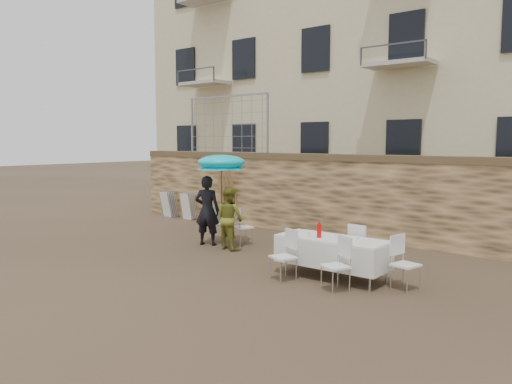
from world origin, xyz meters
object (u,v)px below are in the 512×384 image
Objects in this scene: woman_dress at (230,218)px; table_chair_front_left at (283,256)px; umbrella at (221,165)px; man_suit at (207,210)px; couple_chair_left at (222,223)px; table_chair_side at (406,263)px; soda_bottle at (319,231)px; banquet_table at (332,240)px; chair_stack_left at (173,203)px; couple_chair_right at (243,226)px; table_chair_back at (361,247)px; chair_stack_right at (191,205)px; table_chair_front_right at (336,265)px.

woman_dress is 3.00m from table_chair_front_left.
man_suit is at bearing -165.96° from umbrella.
table_chair_side is (5.36, -1.15, 0.00)m from couple_chair_left.
umbrella is at bearing 164.23° from soda_bottle.
chair_stack_left reaches higher than banquet_table.
couple_chair_right is 3.49m from table_chair_back.
man_suit reaches higher than table_chair_front_left.
chair_stack_right is at bearing -24.11° from woman_dress.
man_suit is 0.67m from couple_chair_left.
table_chair_side reaches higher than chair_stack_left.
couple_chair_left is 1.00× the size of table_chair_front_right.
umbrella is 2.32× the size of chair_stack_left.
table_chair_front_right is at bearing 146.90° from table_chair_side.
table_chair_front_right is 1.04× the size of chair_stack_left.
woman_dress is at bearing 117.52° from couple_chair_right.
chair_stack_right is (-8.67, 3.22, -0.02)m from table_chair_side.
woman_dress is at bearing 164.25° from soda_bottle.
couple_chair_right is at bearing -165.53° from man_suit.
soda_bottle is 0.84m from table_chair_front_left.
chair_stack_left is (-7.97, 3.47, -0.45)m from soda_bottle.
table_chair_front_left is at bearing -31.40° from chair_stack_right.
chair_stack_right reaches higher than banquet_table.
banquet_table is (3.96, -0.70, -0.14)m from man_suit.
woman_dress is 0.97m from couple_chair_left.
table_chair_side is (2.00, 0.85, 0.00)m from table_chair_front_left.
man_suit reaches higher than couple_chair_right.
umbrella reaches higher than chair_stack_right.
woman_dress is 5.61m from chair_stack_left.
chair_stack_left is at bearing 156.46° from soda_bottle.
table_chair_front_right is 1.58m from table_chair_back.
table_chair_front_right is at bearing -40.60° from soda_bottle.
banquet_table is (3.96, -1.25, 0.25)m from couple_chair_left.
table_chair_back is 1.04× the size of chair_stack_right.
table_chair_front_left is at bearing 133.00° from man_suit.
table_chair_back reaches higher than chair_stack_left.
couple_chair_right is 4.26m from table_chair_front_right.
chair_stack_left is at bearing 157.87° from banquet_table.
banquet_table is at bearing -22.13° from chair_stack_left.
banquet_table is at bearing 107.62° from table_chair_side.
man_suit reaches higher than banquet_table.
man_suit is at bearing 96.01° from couple_chair_left.
umbrella reaches higher than table_chair_front_right.
woman_dress is at bearing 172.90° from table_chair_front_left.
couple_chair_right is 0.46× the size of banquet_table.
umbrella is at bearing 3.01° from table_chair_back.
table_chair_side is at bearing 149.94° from man_suit.
couple_chair_left reaches higher than chair_stack_left.
banquet_table is 2.19× the size of table_chair_side.
banquet_table is 2.28× the size of chair_stack_right.
umbrella is at bearing 174.31° from table_chair_front_left.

